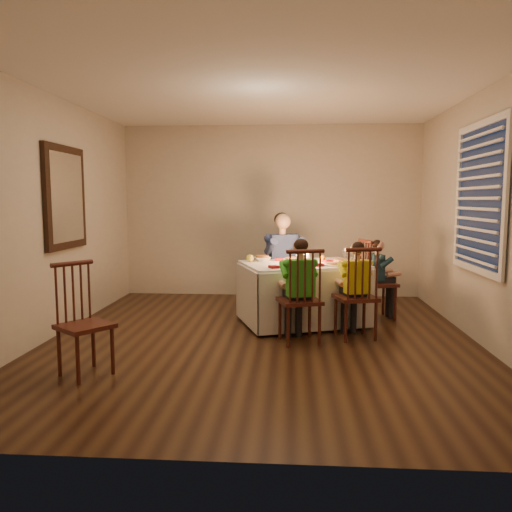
# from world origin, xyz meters

# --- Properties ---
(ground) EXTENTS (5.00, 5.00, 0.00)m
(ground) POSITION_xyz_m (0.00, 0.00, 0.00)
(ground) COLOR black
(ground) RESTS_ON ground
(wall_left) EXTENTS (0.02, 5.00, 2.60)m
(wall_left) POSITION_xyz_m (-2.25, 0.00, 1.30)
(wall_left) COLOR beige
(wall_left) RESTS_ON ground
(wall_right) EXTENTS (0.02, 5.00, 2.60)m
(wall_right) POSITION_xyz_m (2.25, 0.00, 1.30)
(wall_right) COLOR beige
(wall_right) RESTS_ON ground
(wall_back) EXTENTS (4.50, 0.02, 2.60)m
(wall_back) POSITION_xyz_m (0.00, 2.50, 1.30)
(wall_back) COLOR beige
(wall_back) RESTS_ON ground
(ceiling) EXTENTS (5.00, 5.00, 0.00)m
(ceiling) POSITION_xyz_m (0.00, 0.00, 2.60)
(ceiling) COLOR white
(ceiling) RESTS_ON wall_back
(dining_table) EXTENTS (1.65, 1.41, 0.70)m
(dining_table) POSITION_xyz_m (0.45, 0.73, 0.52)
(dining_table) COLOR silver
(dining_table) RESTS_ON ground
(chair_adult) EXTENTS (0.53, 0.52, 0.99)m
(chair_adult) POSITION_xyz_m (0.20, 1.42, 0.00)
(chair_adult) COLOR #37130F
(chair_adult) RESTS_ON ground
(chair_near_left) EXTENTS (0.50, 0.49, 0.99)m
(chair_near_left) POSITION_xyz_m (0.40, -0.08, 0.00)
(chair_near_left) COLOR #37130F
(chair_near_left) RESTS_ON ground
(chair_near_right) EXTENTS (0.49, 0.48, 0.99)m
(chair_near_right) POSITION_xyz_m (1.00, 0.14, 0.00)
(chair_near_right) COLOR #37130F
(chair_near_right) RESTS_ON ground
(chair_end) EXTENTS (0.48, 0.49, 0.99)m
(chair_end) POSITION_xyz_m (1.39, 1.06, 0.00)
(chair_end) COLOR #37130F
(chair_end) RESTS_ON ground
(chair_extra) EXTENTS (0.54, 0.54, 0.96)m
(chair_extra) POSITION_xyz_m (-1.41, -1.18, 0.00)
(chair_extra) COLOR #37130F
(chair_extra) RESTS_ON ground
(adult) EXTENTS (0.63, 0.61, 1.31)m
(adult) POSITION_xyz_m (0.20, 1.42, 0.00)
(adult) COLOR navy
(adult) RESTS_ON ground
(child_green) EXTENTS (0.44, 0.42, 1.09)m
(child_green) POSITION_xyz_m (0.40, -0.08, 0.00)
(child_green) COLOR green
(child_green) RESTS_ON ground
(child_yellow) EXTENTS (0.40, 0.38, 1.04)m
(child_yellow) POSITION_xyz_m (1.00, 0.14, 0.00)
(child_yellow) COLOR yellow
(child_yellow) RESTS_ON ground
(child_teal) EXTENTS (0.35, 0.37, 0.99)m
(child_teal) POSITION_xyz_m (1.39, 1.06, 0.00)
(child_teal) COLOR #17303A
(child_teal) RESTS_ON ground
(setting_adult) EXTENTS (0.33, 0.33, 0.02)m
(setting_adult) POSITION_xyz_m (0.33, 1.03, 0.74)
(setting_adult) COLOR white
(setting_adult) RESTS_ON dining_table
(setting_green) EXTENTS (0.33, 0.33, 0.02)m
(setting_green) POSITION_xyz_m (0.29, 0.34, 0.74)
(setting_green) COLOR white
(setting_green) RESTS_ON dining_table
(setting_yellow) EXTENTS (0.33, 0.33, 0.02)m
(setting_yellow) POSITION_xyz_m (0.79, 0.55, 0.74)
(setting_yellow) COLOR white
(setting_yellow) RESTS_ON dining_table
(setting_teal) EXTENTS (0.33, 0.33, 0.02)m
(setting_teal) POSITION_xyz_m (0.92, 0.88, 0.74)
(setting_teal) COLOR white
(setting_teal) RESTS_ON dining_table
(candle_left) EXTENTS (0.06, 0.06, 0.10)m
(candle_left) POSITION_xyz_m (0.39, 0.71, 0.78)
(candle_left) COLOR white
(candle_left) RESTS_ON dining_table
(candle_right) EXTENTS (0.06, 0.06, 0.10)m
(candle_right) POSITION_xyz_m (0.50, 0.75, 0.78)
(candle_right) COLOR white
(candle_right) RESTS_ON dining_table
(squash) EXTENTS (0.09, 0.09, 0.09)m
(squash) POSITION_xyz_m (-0.19, 0.82, 0.77)
(squash) COLOR yellow
(squash) RESTS_ON dining_table
(orange_fruit) EXTENTS (0.08, 0.08, 0.08)m
(orange_fruit) POSITION_xyz_m (0.69, 0.87, 0.77)
(orange_fruit) COLOR orange
(orange_fruit) RESTS_ON dining_table
(serving_bowl) EXTENTS (0.25, 0.25, 0.05)m
(serving_bowl) POSITION_xyz_m (-0.04, 0.91, 0.75)
(serving_bowl) COLOR white
(serving_bowl) RESTS_ON dining_table
(wall_mirror) EXTENTS (0.06, 0.95, 1.15)m
(wall_mirror) POSITION_xyz_m (-2.22, 0.30, 1.50)
(wall_mirror) COLOR black
(wall_mirror) RESTS_ON wall_left
(window_blinds) EXTENTS (0.07, 1.34, 1.54)m
(window_blinds) POSITION_xyz_m (2.21, 0.10, 1.50)
(window_blinds) COLOR #0D1935
(window_blinds) RESTS_ON wall_right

